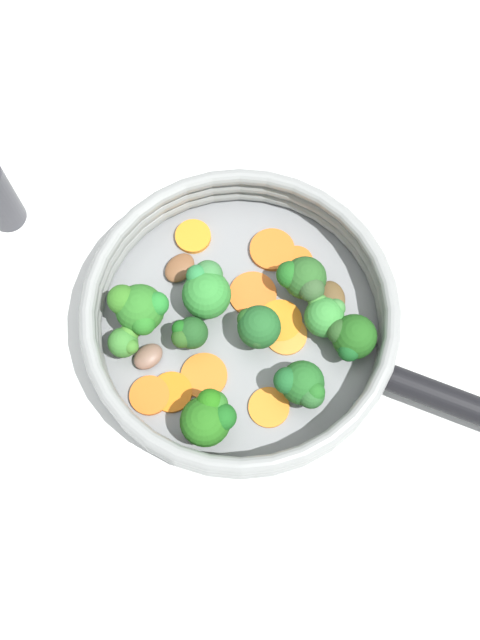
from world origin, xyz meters
The scene contains 28 objects.
ground_plane centered at (0.00, 0.00, 0.00)m, with size 4.00×4.00×0.00m, color white.
skillet centered at (0.00, 0.00, 0.01)m, with size 0.28×0.28×0.01m, color gray.
skillet_rim_wall centered at (0.00, 0.00, 0.04)m, with size 0.29×0.29×0.05m.
skillet_rivet_left centered at (-0.01, -0.13, 0.02)m, with size 0.01×0.01×0.01m, color gray.
skillet_rivet_right centered at (0.06, -0.12, 0.02)m, with size 0.01×0.01×0.01m, color gray.
carrot_slice_0 centered at (-0.10, 0.03, 0.02)m, with size 0.04×0.04×0.01m, color orange.
carrot_slice_1 centered at (-0.05, -0.07, 0.01)m, with size 0.04×0.04×0.00m, color orange.
carrot_slice_2 centered at (0.05, 0.09, 0.02)m, with size 0.04×0.04×0.01m, color orange.
carrot_slice_3 centered at (0.08, 0.02, 0.02)m, with size 0.04×0.04×0.01m, color orange.
carrot_slice_4 centered at (0.08, -0.01, 0.02)m, with size 0.03×0.03×0.00m, color orange.
carrot_slice_5 centered at (0.02, -0.03, 0.01)m, with size 0.04×0.04×0.00m, color orange.
carrot_slice_6 centered at (0.03, 0.01, 0.01)m, with size 0.05×0.05×0.00m, color orange.
carrot_slice_7 centered at (-0.06, 0.00, 0.01)m, with size 0.04×0.04×0.00m, color orange.
carrot_slice_8 centered at (0.02, -0.04, 0.01)m, with size 0.04×0.04×0.00m, color orange.
carrot_slice_9 centered at (-0.09, 0.02, 0.02)m, with size 0.04×0.04×0.00m, color orange.
broccoli_floret_0 centered at (-0.05, 0.08, 0.05)m, with size 0.05×0.05×0.06m.
broccoli_floret_1 centered at (-0.08, 0.07, 0.04)m, with size 0.03×0.03×0.04m.
broccoli_floret_2 centered at (-0.04, 0.03, 0.04)m, with size 0.03×0.03×0.04m.
broccoli_floret_3 centered at (0.05, -0.06, 0.04)m, with size 0.04×0.04×0.04m.
broccoli_floret_4 centered at (0.00, -0.02, 0.04)m, with size 0.04×0.04×0.05m.
broccoli_floret_5 centered at (0.00, 0.04, 0.04)m, with size 0.05×0.05×0.05m.
broccoli_floret_6 centered at (0.04, -0.10, 0.04)m, with size 0.05×0.05×0.05m.
broccoli_floret_7 centered at (0.06, -0.03, 0.04)m, with size 0.04×0.05×0.05m.
broccoli_floret_8 centered at (-0.02, -0.08, 0.04)m, with size 0.04×0.05×0.04m.
broccoli_floret_9 centered at (-0.09, -0.03, 0.05)m, with size 0.05×0.05×0.06m.
mushroom_piece_0 centered at (0.07, -0.06, 0.02)m, with size 0.04×0.03×0.01m, color brown.
mushroom_piece_1 centered at (-0.07, 0.05, 0.02)m, with size 0.03×0.02×0.01m, color #7C5B4C.
mushroom_piece_2 centered at (0.01, 0.08, 0.02)m, with size 0.03×0.03×0.01m, color brown.
Camera 1 is at (-0.19, -0.13, 0.69)m, focal length 42.00 mm.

